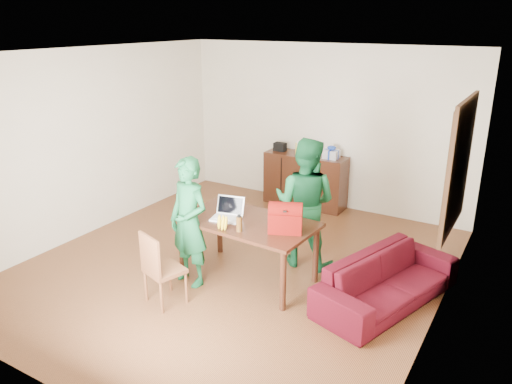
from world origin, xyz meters
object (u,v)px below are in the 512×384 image
Objects in this scene: bottle at (239,223)px; chair at (165,282)px; table at (248,228)px; red_bag at (285,220)px; person_near at (189,222)px; sofa at (387,280)px; person_far at (305,203)px; laptop at (226,216)px.

chair is at bearing -132.42° from bottle.
red_bag reaches higher than table.
person_near is 0.84× the size of sofa.
chair is (-0.51, -0.97, -0.42)m from table.
bottle is at bearing 66.79° from person_far.
bottle is at bearing 21.80° from person_near.
person_near reaches higher than red_bag.
chair is 1.53m from red_bag.
chair is 0.51× the size of person_far.
laptop is 0.21× the size of sofa.
table is 1.17m from chair.
chair is 4.34× the size of bottle.
person_far is at bearing 61.29° from person_near.
table is at bearing 9.92° from laptop.
table is at bearing 49.93° from person_near.
sofa is (1.90, 0.43, -0.54)m from laptop.
person_near is 0.45m from laptop.
person_near is 1.15m from red_bag.
table is at bearing 104.94° from bottle.
laptop is (-0.24, -0.10, 0.14)m from table.
laptop is 1.04× the size of red_bag.
sofa is (1.65, 0.33, -0.40)m from table.
laptop reaches higher than sofa.
person_near reaches higher than sofa.
red_bag is 1.34m from sofa.
table is 0.71m from person_near.
person_far is (0.42, 0.72, 0.17)m from table.
table is at bearing 80.37° from chair.
sofa is at bearing 30.29° from person_near.
person_far is at bearing 75.80° from red_bag.
bottle is at bearing 130.38° from sofa.
laptop is 0.79m from red_bag.
laptop is at bearing 91.15° from chair.
person_near is (-0.04, 0.53, 0.54)m from chair.
person_near reaches higher than bottle.
person_far is 1.09m from bottle.
laptop reaches higher than chair.
bottle is 1.80m from sofa.
person_far reaches higher than table.
person_near is (-0.54, -0.44, 0.12)m from table.
table is 8.44× the size of bottle.
table is 1.73m from sofa.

